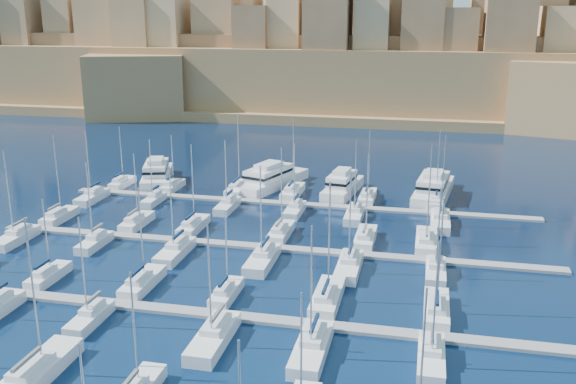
% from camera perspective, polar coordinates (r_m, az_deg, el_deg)
% --- Properties ---
extents(ground, '(600.00, 600.00, 0.00)m').
position_cam_1_polar(ground, '(85.21, -3.88, -7.36)').
color(ground, black).
rests_on(ground, ground).
extents(pontoon_mid_near, '(84.00, 2.00, 0.40)m').
position_cam_1_polar(pontoon_mid_near, '(74.78, -6.49, -10.75)').
color(pontoon_mid_near, slate).
rests_on(pontoon_mid_near, ground).
extents(pontoon_mid_far, '(84.00, 2.00, 0.40)m').
position_cam_1_polar(pontoon_mid_far, '(94.06, -2.18, -4.90)').
color(pontoon_mid_far, slate).
rests_on(pontoon_mid_far, ground).
extents(pontoon_far, '(84.00, 2.00, 0.40)m').
position_cam_1_polar(pontoon_far, '(114.33, 0.59, -1.06)').
color(pontoon_far, slate).
rests_on(pontoon_far, ground).
extents(sailboat_2, '(3.24, 10.81, 16.07)m').
position_cam_1_polar(sailboat_2, '(67.22, -21.32, -14.56)').
color(sailboat_2, silver).
rests_on(sailboat_2, ground).
extents(sailboat_13, '(2.32, 7.73, 11.15)m').
position_cam_1_polar(sailboat_13, '(88.57, -20.54, -6.97)').
color(sailboat_13, silver).
rests_on(sailboat_13, ground).
extents(sailboat_14, '(2.70, 9.00, 13.19)m').
position_cam_1_polar(sailboat_14, '(83.08, -12.81, -7.83)').
color(sailboat_14, silver).
rests_on(sailboat_14, ground).
extents(sailboat_15, '(2.29, 7.65, 11.27)m').
position_cam_1_polar(sailboat_15, '(78.63, -5.51, -8.91)').
color(sailboat_15, silver).
rests_on(sailboat_15, ground).
extents(sailboat_16, '(3.04, 10.13, 15.12)m').
position_cam_1_polar(sailboat_16, '(77.11, 3.51, -9.35)').
color(sailboat_16, silver).
rests_on(sailboat_16, ground).
extents(sailboat_17, '(2.83, 9.43, 14.06)m').
position_cam_1_polar(sailboat_17, '(76.13, 13.05, -10.12)').
color(sailboat_17, silver).
rests_on(sailboat_17, ground).
extents(sailboat_20, '(2.30, 7.66, 12.94)m').
position_cam_1_polar(sailboat_20, '(75.71, -17.18, -10.62)').
color(sailboat_20, silver).
rests_on(sailboat_20, ground).
extents(sailboat_21, '(3.06, 10.21, 14.18)m').
position_cam_1_polar(sailboat_21, '(68.97, -6.62, -12.68)').
color(sailboat_21, silver).
rests_on(sailboat_21, ground).
extents(sailboat_22, '(3.09, 10.29, 14.34)m').
position_cam_1_polar(sailboat_22, '(66.58, 2.13, -13.70)').
color(sailboat_22, silver).
rests_on(sailboat_22, ground).
extents(sailboat_23, '(2.63, 8.75, 13.44)m').
position_cam_1_polar(sailboat_23, '(66.50, 12.61, -14.17)').
color(sailboat_23, silver).
rests_on(sailboat_23, ground).
extents(sailboat_24, '(2.54, 8.47, 14.51)m').
position_cam_1_polar(sailboat_24, '(112.42, -19.65, -2.03)').
color(sailboat_24, silver).
rests_on(sailboat_24, ground).
extents(sailboat_25, '(2.57, 8.56, 12.13)m').
position_cam_1_polar(sailboat_25, '(105.96, -13.31, -2.60)').
color(sailboat_25, silver).
rests_on(sailboat_25, ground).
extents(sailboat_26, '(2.64, 8.81, 14.00)m').
position_cam_1_polar(sailboat_26, '(102.38, -8.43, -2.98)').
color(sailboat_26, silver).
rests_on(sailboat_26, ground).
extents(sailboat_27, '(2.67, 8.91, 14.15)m').
position_cam_1_polar(sailboat_27, '(98.44, -0.64, -3.59)').
color(sailboat_27, silver).
rests_on(sailboat_27, ground).
extents(sailboat_28, '(2.79, 9.29, 13.78)m').
position_cam_1_polar(sailboat_28, '(96.68, 6.88, -4.08)').
color(sailboat_28, silver).
rests_on(sailboat_28, ground).
extents(sailboat_29, '(3.06, 10.19, 15.49)m').
position_cam_1_polar(sailboat_29, '(96.75, 12.19, -4.31)').
color(sailboat_29, silver).
rests_on(sailboat_29, ground).
extents(sailboat_30, '(2.73, 9.11, 14.42)m').
position_cam_1_polar(sailboat_30, '(104.53, -23.00, -3.72)').
color(sailboat_30, silver).
rests_on(sailboat_30, ground).
extents(sailboat_31, '(2.34, 7.78, 13.16)m').
position_cam_1_polar(sailboat_31, '(98.53, -16.80, -4.29)').
color(sailboat_31, silver).
rests_on(sailboat_31, ground).
extents(sailboat_32, '(2.87, 9.56, 13.60)m').
position_cam_1_polar(sailboat_32, '(92.32, -9.99, -5.19)').
color(sailboat_32, silver).
rests_on(sailboat_32, ground).
extents(sailboat_33, '(3.04, 10.13, 14.34)m').
position_cam_1_polar(sailboat_33, '(88.18, -2.28, -5.98)').
color(sailboat_33, silver).
rests_on(sailboat_33, ground).
extents(sailboat_34, '(2.95, 9.84, 14.13)m').
position_cam_1_polar(sailboat_34, '(86.26, 5.46, -6.56)').
color(sailboat_34, silver).
rests_on(sailboat_34, ground).
extents(sailboat_35, '(2.54, 8.48, 12.55)m').
position_cam_1_polar(sailboat_35, '(86.43, 12.99, -6.89)').
color(sailboat_35, silver).
rests_on(sailboat_35, ground).
extents(sailboat_36, '(2.35, 7.82, 12.08)m').
position_cam_1_polar(sailboat_36, '(130.26, -14.54, 0.79)').
color(sailboat_36, silver).
rests_on(sailboat_36, ground).
extents(sailboat_37, '(2.31, 7.69, 10.94)m').
position_cam_1_polar(sailboat_37, '(125.81, -10.21, 0.51)').
color(sailboat_37, silver).
rests_on(sailboat_37, ground).
extents(sailboat_38, '(2.91, 9.68, 15.38)m').
position_cam_1_polar(sailboat_38, '(122.41, -4.44, 0.32)').
color(sailboat_38, silver).
rests_on(sailboat_38, ground).
extents(sailboat_39, '(2.95, 9.83, 14.70)m').
position_cam_1_polar(sailboat_39, '(119.92, 0.40, 0.03)').
color(sailboat_39, silver).
rests_on(sailboat_39, ground).
extents(sailboat_40, '(2.67, 8.90, 13.21)m').
position_cam_1_polar(sailboat_40, '(117.49, 7.07, -0.44)').
color(sailboat_40, silver).
rests_on(sailboat_40, ground).
extents(sailboat_41, '(2.82, 9.39, 13.81)m').
position_cam_1_polar(sailboat_41, '(117.31, 13.02, -0.76)').
color(sailboat_41, silver).
rests_on(sailboat_41, ground).
extents(sailboat_42, '(2.68, 8.94, 13.19)m').
position_cam_1_polar(sailboat_42, '(122.01, -16.99, -0.41)').
color(sailboat_42, silver).
rests_on(sailboat_42, ground).
extents(sailboat_43, '(2.17, 7.23, 12.14)m').
position_cam_1_polar(sailboat_43, '(117.59, -11.84, -0.66)').
color(sailboat_43, silver).
rests_on(sailboat_43, ground).
extents(sailboat_44, '(2.55, 8.51, 12.67)m').
position_cam_1_polar(sailboat_44, '(112.09, -5.39, -1.20)').
color(sailboat_44, silver).
rests_on(sailboat_44, ground).
extents(sailboat_45, '(2.50, 8.34, 12.70)m').
position_cam_1_polar(sailboat_45, '(109.23, 0.61, -1.60)').
color(sailboat_45, silver).
rests_on(sailboat_45, ground).
extents(sailboat_46, '(2.72, 9.07, 13.81)m').
position_cam_1_polar(sailboat_46, '(107.35, 5.95, -1.99)').
color(sailboat_46, silver).
rests_on(sailboat_46, ground).
extents(sailboat_47, '(3.03, 10.10, 15.25)m').
position_cam_1_polar(sailboat_47, '(106.33, 13.37, -2.52)').
color(sailboat_47, silver).
rests_on(sailboat_47, ground).
extents(motor_yacht_a, '(10.05, 17.58, 5.25)m').
position_cam_1_polar(motor_yacht_a, '(131.95, -11.60, 1.62)').
color(motor_yacht_a, silver).
rests_on(motor_yacht_a, ground).
extents(motor_yacht_b, '(11.74, 20.25, 5.25)m').
position_cam_1_polar(motor_yacht_b, '(125.61, -1.58, 1.22)').
color(motor_yacht_b, silver).
rests_on(motor_yacht_b, ground).
extents(motor_yacht_c, '(6.52, 15.63, 5.25)m').
position_cam_1_polar(motor_yacht_c, '(121.05, 4.85, 0.60)').
color(motor_yacht_c, silver).
rests_on(motor_yacht_c, ground).
extents(motor_yacht_d, '(8.00, 19.44, 5.25)m').
position_cam_1_polar(motor_yacht_d, '(121.85, 12.79, 0.36)').
color(motor_yacht_d, silver).
rests_on(motor_yacht_d, ground).
extents(fortified_city, '(460.00, 108.95, 59.52)m').
position_cam_1_polar(fortified_city, '(232.13, 6.94, 11.18)').
color(fortified_city, brown).
rests_on(fortified_city, ground).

